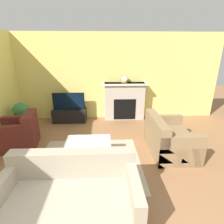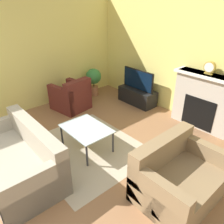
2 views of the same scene
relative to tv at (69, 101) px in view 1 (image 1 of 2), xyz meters
name	(u,v)px [view 1 (image 1 of 2)]	position (x,y,z in m)	size (l,w,h in m)	color
wall_back	(96,77)	(0.87, 0.34, 0.68)	(7.93, 0.06, 2.70)	#EADB72
area_rug	(89,162)	(0.78, -2.26, -0.67)	(2.11, 1.87, 0.00)	#B7A88E
fireplace	(124,101)	(1.76, 0.15, -0.05)	(1.40, 0.38, 1.20)	#BCB2A3
tv_stand	(70,115)	(0.00, 0.00, -0.47)	(1.04, 0.46, 0.41)	black
tv	(69,101)	(0.00, 0.00, 0.00)	(0.98, 0.06, 0.52)	black
couch_sectional	(71,198)	(0.65, -3.46, -0.39)	(1.81, 0.94, 0.82)	#9E937F
couch_loveseat	(169,139)	(2.54, -1.90, -0.38)	(0.90, 1.25, 0.82)	#8C704C
armchair_by_window	(20,135)	(-0.89, -1.53, -0.37)	(0.94, 0.88, 0.82)	#5B231E
coffee_table	(88,144)	(0.78, -2.23, -0.27)	(0.91, 0.67, 0.45)	#333338
potted_plant	(21,113)	(-1.25, -0.53, -0.17)	(0.44, 0.44, 0.79)	#AD704C
mantel_clock	(124,79)	(1.74, 0.15, 0.66)	(0.23, 0.07, 0.26)	#B79338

